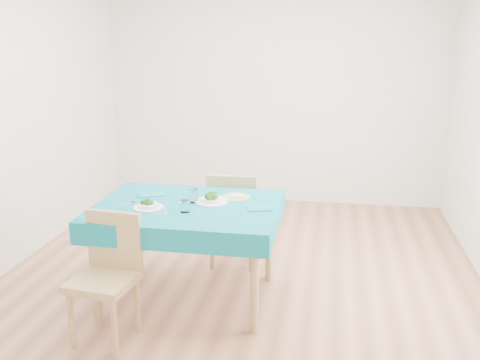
% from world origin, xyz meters
% --- Properties ---
extents(room_shell, '(4.02, 4.52, 2.73)m').
position_xyz_m(room_shell, '(0.00, 0.00, 1.35)').
color(room_shell, brown).
rests_on(room_shell, ground).
extents(table, '(1.36, 1.03, 0.76)m').
position_xyz_m(table, '(-0.32, -0.44, 0.38)').
color(table, '#0A606F').
rests_on(table, ground).
extents(chair_near, '(0.44, 0.47, 0.98)m').
position_xyz_m(chair_near, '(-0.71, -1.11, 0.49)').
color(chair_near, '#997848').
rests_on(chair_near, ground).
extents(chair_far, '(0.45, 0.48, 1.05)m').
position_xyz_m(chair_far, '(-0.11, 0.31, 0.53)').
color(chair_far, '#997848').
rests_on(chair_far, ground).
extents(bowl_near, '(0.22, 0.22, 0.07)m').
position_xyz_m(bowl_near, '(-0.58, -0.56, 0.79)').
color(bowl_near, white).
rests_on(bowl_near, table).
extents(bowl_far, '(0.25, 0.25, 0.08)m').
position_xyz_m(bowl_far, '(-0.16, -0.34, 0.80)').
color(bowl_far, white).
rests_on(bowl_far, table).
extents(fork_near, '(0.09, 0.18, 0.00)m').
position_xyz_m(fork_near, '(-0.77, -0.52, 0.76)').
color(fork_near, silver).
rests_on(fork_near, table).
extents(knife_near, '(0.10, 0.22, 0.00)m').
position_xyz_m(knife_near, '(-0.44, -0.60, 0.76)').
color(knife_near, silver).
rests_on(knife_near, table).
extents(fork_far, '(0.03, 0.17, 0.00)m').
position_xyz_m(fork_far, '(-0.33, -0.24, 0.76)').
color(fork_far, silver).
rests_on(fork_far, table).
extents(knife_far, '(0.10, 0.17, 0.00)m').
position_xyz_m(knife_far, '(0.14, -0.45, 0.76)').
color(knife_far, silver).
rests_on(knife_far, table).
extents(napkin_near, '(0.24, 0.21, 0.01)m').
position_xyz_m(napkin_near, '(-0.67, -0.24, 0.76)').
color(napkin_near, '#0E6C7A').
rests_on(napkin_near, table).
extents(napkin_far, '(0.20, 0.17, 0.01)m').
position_xyz_m(napkin_far, '(0.22, -0.44, 0.76)').
color(napkin_far, '#0E6C7A').
rests_on(napkin_far, table).
extents(tumbler_center, '(0.08, 0.08, 0.10)m').
position_xyz_m(tumbler_center, '(-0.30, -0.36, 0.81)').
color(tumbler_center, white).
rests_on(tumbler_center, table).
extents(tumbler_side, '(0.07, 0.07, 0.09)m').
position_xyz_m(tumbler_side, '(-0.29, -0.59, 0.80)').
color(tumbler_side, white).
rests_on(tumbler_side, table).
extents(side_plate, '(0.22, 0.22, 0.01)m').
position_xyz_m(side_plate, '(0.00, -0.19, 0.76)').
color(side_plate, '#AEC560').
rests_on(side_plate, table).
extents(bread_slice, '(0.11, 0.11, 0.01)m').
position_xyz_m(bread_slice, '(0.00, -0.19, 0.78)').
color(bread_slice, beige).
rests_on(bread_slice, side_plate).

